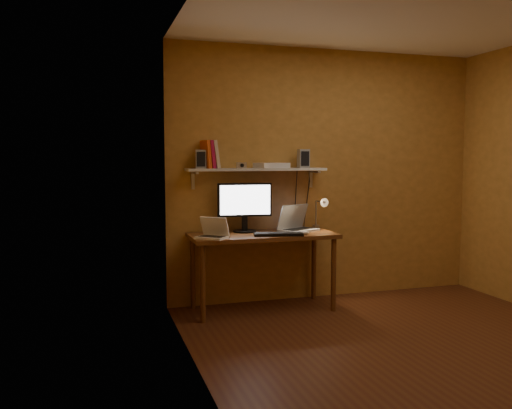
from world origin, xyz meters
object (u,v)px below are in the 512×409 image
object	(u,v)px
speaker_right	(303,159)
shelf_camera	(241,165)
wall_shelf	(257,170)
mouse	(304,233)
netbook	(213,232)
monitor	(245,205)
desk_lamp	(321,209)
router	(272,165)
laptop	(296,224)
keyboard	(278,234)
desk	(263,242)
speaker_left	(201,159)

from	to	relation	value
speaker_right	shelf_camera	size ratio (longest dim) A/B	1.87
wall_shelf	mouse	distance (m)	0.79
netbook	monitor	bearing A→B (deg)	80.00
wall_shelf	desk_lamp	distance (m)	0.77
monitor	router	distance (m)	0.48
laptop	netbook	bearing A→B (deg)	170.66
monitor	mouse	size ratio (longest dim) A/B	5.36
monitor	keyboard	world-z (taller)	monitor
monitor	shelf_camera	xyz separation A→B (m)	(-0.03, -0.01, 0.38)
netbook	speaker_right	world-z (taller)	speaker_right
wall_shelf	shelf_camera	world-z (taller)	shelf_camera
desk	shelf_camera	size ratio (longest dim) A/B	13.99
netbook	laptop	bearing A→B (deg)	57.22
speaker_right	mouse	bearing A→B (deg)	-106.21
speaker_left	shelf_camera	distance (m)	0.39
desk	keyboard	bearing A→B (deg)	-60.11
desk	monitor	size ratio (longest dim) A/B	2.62
speaker_left	shelf_camera	bearing A→B (deg)	4.33
monitor	mouse	bearing A→B (deg)	-26.97
wall_shelf	speaker_right	xyz separation A→B (m)	(0.49, -0.01, 0.11)
mouse	wall_shelf	bearing A→B (deg)	143.91
netbook	mouse	distance (m)	0.89
speaker_right	wall_shelf	bearing A→B (deg)	-177.69
speaker_left	speaker_right	xyz separation A→B (m)	(1.05, -0.01, 0.00)
speaker_right	desk_lamp	bearing A→B (deg)	-14.58
desk	desk_lamp	distance (m)	0.73
desk	keyboard	size ratio (longest dim) A/B	3.04
shelf_camera	desk_lamp	bearing A→B (deg)	-0.84
wall_shelf	desk_lamp	bearing A→B (deg)	-5.88
keyboard	speaker_right	xyz separation A→B (m)	(0.39, 0.36, 0.71)
keyboard	mouse	xyz separation A→B (m)	(0.26, -0.00, 0.01)
mouse	speaker_left	distance (m)	1.21
desk_lamp	speaker_right	xyz separation A→B (m)	(-0.17, 0.06, 0.51)
speaker_left	shelf_camera	world-z (taller)	speaker_left
speaker_left	router	distance (m)	0.71
laptop	desk_lamp	xyz separation A→B (m)	(0.28, 0.03, 0.14)
laptop	router	bearing A→B (deg)	130.59
desk	router	world-z (taller)	router
monitor	keyboard	bearing A→B (deg)	-47.17
netbook	speaker_right	xyz separation A→B (m)	(1.01, 0.35, 0.66)
router	desk_lamp	bearing A→B (deg)	-7.59
monitor	router	world-z (taller)	router
wall_shelf	router	size ratio (longest dim) A/B	4.48
desk_lamp	laptop	bearing A→B (deg)	-173.25
wall_shelf	mouse	xyz separation A→B (m)	(0.36, -0.37, -0.59)
mouse	desk_lamp	distance (m)	0.47
speaker_left	speaker_right	distance (m)	1.05
desk	netbook	bearing A→B (deg)	-162.73
speaker_left	wall_shelf	bearing A→B (deg)	12.71
wall_shelf	keyboard	size ratio (longest dim) A/B	3.04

